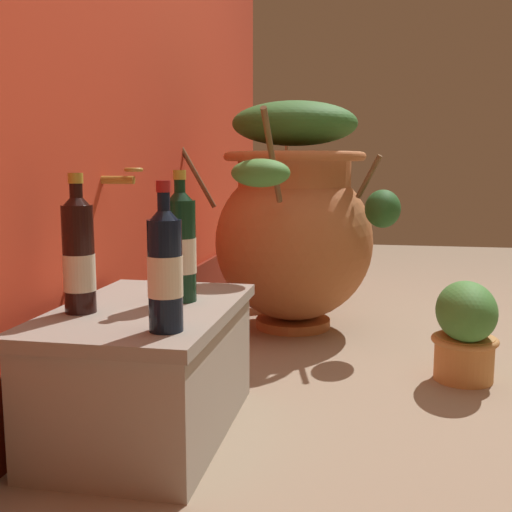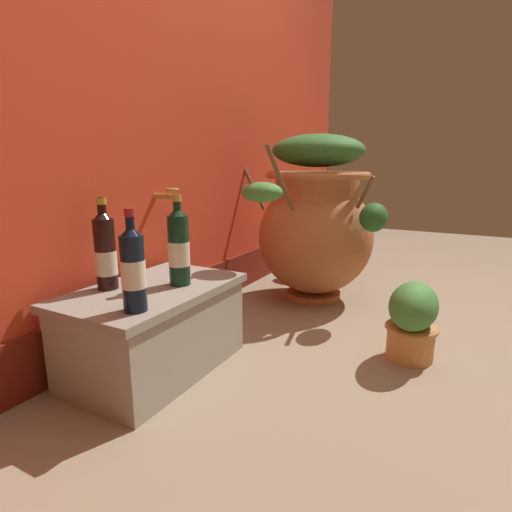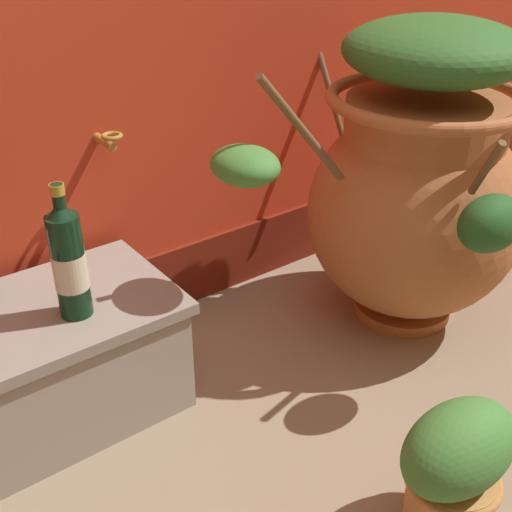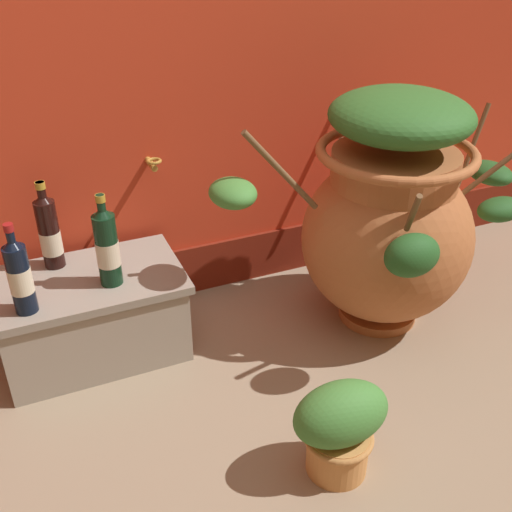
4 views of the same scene
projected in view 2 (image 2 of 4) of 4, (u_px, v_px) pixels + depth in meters
The scene contains 8 objects.
ground_plane at pixel (408, 370), 1.54m from camera, with size 7.00×7.00×0.00m, color gray.
back_wall at pixel (150, 44), 1.81m from camera, with size 4.40×0.33×2.60m.
terracotta_urn at pixel (315, 221), 2.29m from camera, with size 1.35×1.14×0.92m.
stone_ledge at pixel (155, 325), 1.51m from camera, with size 0.67×0.42×0.33m.
wine_bottle_left at pixel (133, 267), 1.21m from camera, with size 0.07×0.07×0.31m.
wine_bottle_middle at pixel (179, 246), 1.48m from camera, with size 0.08×0.08×0.33m.
wine_bottle_right at pixel (105, 250), 1.44m from camera, with size 0.07×0.07×0.33m.
potted_shrub at pixel (412, 318), 1.60m from camera, with size 0.29×0.21×0.31m.
Camera 2 is at (-1.51, -0.16, 0.77)m, focal length 28.45 mm.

